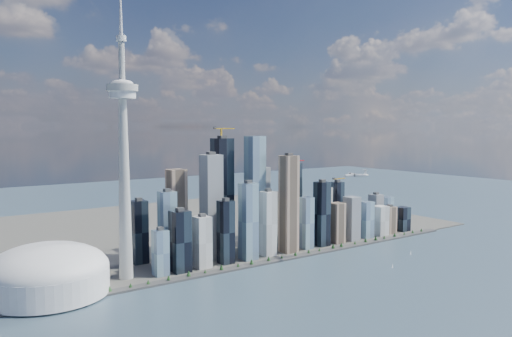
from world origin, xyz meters
TOP-DOWN VIEW (x-y plane):
  - ground at (0.00, 0.00)m, footprint 4000.00×4000.00m
  - seawall at (0.00, 250.00)m, footprint 1100.00×22.00m
  - land at (0.00, 700.00)m, footprint 1400.00×900.00m
  - shoreline_trees at (0.00, 250.00)m, footprint 960.53×7.20m
  - skyscraper_cluster at (59.61, 336.81)m, footprint 736.00×142.00m
  - needle_tower at (-300.00, 310.00)m, footprint 56.00×56.00m
  - dome_stadium at (-440.00, 300.00)m, footprint 200.00×200.00m
  - airplane at (157.35, 167.96)m, footprint 58.18×52.02m
  - sailboat_west at (170.85, 76.48)m, footprint 7.17×4.02m
  - sailboat_east at (288.41, 122.93)m, footprint 7.07×3.62m

SIDE VIEW (x-z plane):
  - ground at x=0.00m, z-range 0.00..0.00m
  - land at x=0.00m, z-range 0.00..3.00m
  - seawall at x=0.00m, z-range 0.00..4.00m
  - sailboat_east at x=288.41m, z-range -1.77..8.09m
  - sailboat_west at x=170.85m, z-range -1.81..8.29m
  - shoreline_trees at x=0.00m, z-range 4.38..13.18m
  - dome_stadium at x=-440.00m, z-range -3.56..82.44m
  - skyscraper_cluster at x=59.61m, z-range -52.97..228.98m
  - airplane at x=157.35m, z-range 174.93..189.49m
  - needle_tower at x=-300.00m, z-range -39.41..511.09m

